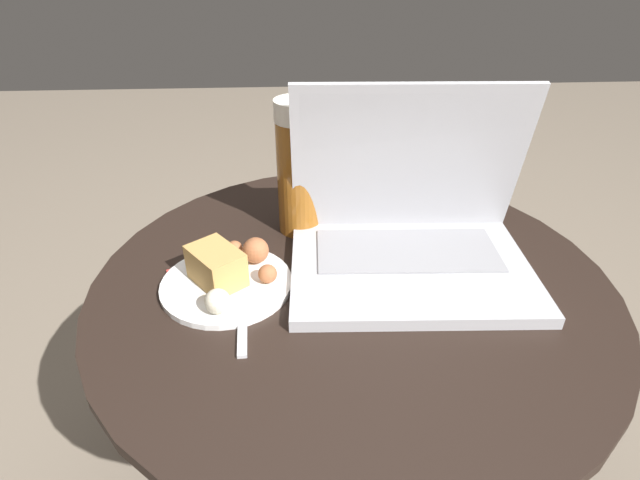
{
  "coord_description": "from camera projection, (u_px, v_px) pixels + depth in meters",
  "views": [
    {
      "loc": [
        -0.08,
        -0.59,
        0.95
      ],
      "look_at": [
        -0.05,
        -0.01,
        0.58
      ],
      "focal_mm": 28.0,
      "sensor_mm": 36.0,
      "label": 1
    }
  ],
  "objects": [
    {
      "name": "napkin",
      "position": [
        225.0,
        280.0,
        0.73
      ],
      "size": [
        0.18,
        0.15,
        0.0
      ],
      "color": "#B7332D",
      "rests_on": "table"
    },
    {
      "name": "table",
      "position": [
        349.0,
        334.0,
        0.8
      ],
      "size": [
        0.76,
        0.76,
        0.51
      ],
      "color": "#515156",
      "rests_on": "ground_plane"
    },
    {
      "name": "laptop",
      "position": [
        409.0,
        232.0,
        0.74
      ],
      "size": [
        0.36,
        0.27,
        0.26
      ],
      "color": "#B2B2B7",
      "rests_on": "table"
    },
    {
      "name": "beer_glass",
      "position": [
        299.0,
        168.0,
        0.8
      ],
      "size": [
        0.07,
        0.07,
        0.22
      ],
      "color": "brown",
      "rests_on": "table"
    },
    {
      "name": "snack_plate",
      "position": [
        227.0,
        275.0,
        0.71
      ],
      "size": [
        0.19,
        0.19,
        0.06
      ],
      "color": "white",
      "rests_on": "table"
    },
    {
      "name": "fork",
      "position": [
        243.0,
        300.0,
        0.68
      ],
      "size": [
        0.03,
        0.19,
        0.0
      ],
      "color": "silver",
      "rests_on": "table"
    }
  ]
}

